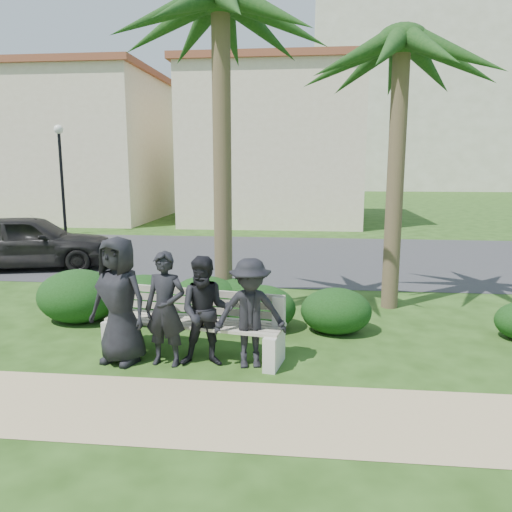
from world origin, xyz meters
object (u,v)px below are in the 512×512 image
Objects in this scene: palm_left at (220,4)px; palm_right at (402,44)px; street_lamp at (61,160)px; park_bench at (193,328)px; man_b at (166,309)px; man_d at (250,313)px; man_a at (119,300)px; man_c at (206,312)px; car_a at (29,242)px.

palm_left is 1.08× the size of palm_right.
street_lamp reaches higher than park_bench.
street_lamp is 14.89m from man_b.
palm_right is (3.13, 1.05, -0.46)m from palm_left.
man_d is 5.77m from palm_right.
man_a is (7.13, -12.48, -2.04)m from street_lamp.
man_b is at bearing -101.08° from palm_left.
palm_left is at bearing -51.33° from street_lamp.
man_d is 0.24× the size of palm_left.
park_bench is at bearing -94.44° from palm_left.
man_c is 0.26× the size of palm_right.
man_b is 0.27× the size of palm_right.
palm_left is (8.23, -10.29, 2.44)m from street_lamp.
man_d is at bearing -71.05° from palm_left.
man_c is at bearing 16.78° from man_a.
man_a is at bearing -175.14° from man_b.
man_a is at bearing 170.12° from man_d.
park_bench is at bearing -56.33° from street_lamp.
palm_left reaches higher than palm_right.
street_lamp is at bearing 128.98° from man_b.
man_a reaches higher than park_bench.
palm_right is (11.36, -9.24, 1.98)m from street_lamp.
man_d is at bearing -126.62° from palm_right.
palm_left is 8.48m from car_a.
park_bench is 6.28m from palm_right.
street_lamp is 14.52m from man_a.
man_c is at bearing 10.40° from man_b.
park_bench is 0.61m from man_b.
man_c is (0.56, 0.03, -0.03)m from man_b.
car_a is at bearing 163.05° from palm_right.
man_c is 6.05m from palm_right.
man_c reaches higher than park_bench.
street_lamp is at bearing 136.16° from man_a.
man_d is 5.15m from palm_left.
palm_right is at bearing 51.80° from park_bench.
park_bench is at bearing 149.90° from man_d.
palm_left reaches higher than man_a.
car_a is (2.26, -6.47, -2.21)m from street_lamp.
man_d is 9.00m from car_a.
man_a is 0.31× the size of palm_right.
man_a is 0.42× the size of car_a.
palm_right is at bearing 18.48° from palm_left.
man_b reaches higher than park_bench.
palm_right is 10.40m from car_a.
man_b reaches higher than car_a.
man_d is (8.98, -12.45, -2.18)m from street_lamp.
man_d is at bearing -4.29° from man_c.
car_a is (-5.54, 6.04, -0.08)m from man_b.
park_bench is 1.79× the size of man_d.
car_a is at bearing 127.55° from man_d.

